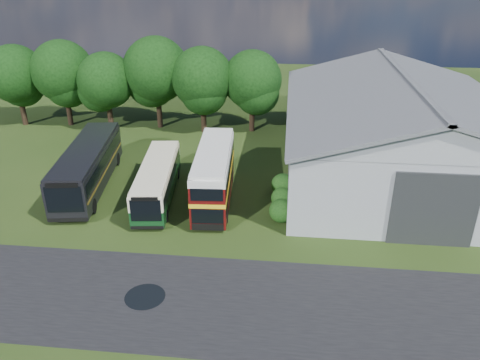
# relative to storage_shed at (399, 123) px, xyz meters

# --- Properties ---
(ground) EXTENTS (120.00, 120.00, 0.00)m
(ground) POSITION_rel_storage_shed_xyz_m (-15.00, -15.98, -4.17)
(ground) COLOR #1F3410
(ground) RESTS_ON ground
(asphalt_road) EXTENTS (60.00, 8.00, 0.02)m
(asphalt_road) POSITION_rel_storage_shed_xyz_m (-12.00, -18.98, -4.17)
(asphalt_road) COLOR black
(asphalt_road) RESTS_ON ground
(puddle) EXTENTS (2.20, 2.20, 0.01)m
(puddle) POSITION_rel_storage_shed_xyz_m (-16.50, -18.98, -4.17)
(puddle) COLOR black
(puddle) RESTS_ON ground
(storage_shed) EXTENTS (18.80, 24.80, 8.15)m
(storage_shed) POSITION_rel_storage_shed_xyz_m (0.00, 0.00, 0.00)
(storage_shed) COLOR gray
(storage_shed) RESTS_ON ground
(tree_far_left) EXTENTS (6.12, 6.12, 8.64)m
(tree_far_left) POSITION_rel_storage_shed_xyz_m (-38.00, 8.02, 1.40)
(tree_far_left) COLOR black
(tree_far_left) RESTS_ON ground
(tree_left_a) EXTENTS (6.46, 6.46, 9.12)m
(tree_left_a) POSITION_rel_storage_shed_xyz_m (-33.00, 8.52, 1.71)
(tree_left_a) COLOR black
(tree_left_a) RESTS_ON ground
(tree_left_b) EXTENTS (5.78, 5.78, 8.16)m
(tree_left_b) POSITION_rel_storage_shed_xyz_m (-28.00, 7.52, 1.09)
(tree_left_b) COLOR black
(tree_left_b) RESTS_ON ground
(tree_mid) EXTENTS (6.80, 6.80, 9.60)m
(tree_mid) POSITION_rel_storage_shed_xyz_m (-23.00, 8.82, 2.02)
(tree_mid) COLOR black
(tree_mid) RESTS_ON ground
(tree_right_a) EXTENTS (6.26, 6.26, 8.83)m
(tree_right_a) POSITION_rel_storage_shed_xyz_m (-18.00, 7.82, 1.52)
(tree_right_a) COLOR black
(tree_right_a) RESTS_ON ground
(tree_right_b) EXTENTS (5.98, 5.98, 8.45)m
(tree_right_b) POSITION_rel_storage_shed_xyz_m (-13.00, 8.62, 1.27)
(tree_right_b) COLOR black
(tree_right_b) RESTS_ON ground
(shrub_front) EXTENTS (1.70, 1.70, 1.70)m
(shrub_front) POSITION_rel_storage_shed_xyz_m (-9.40, -9.98, -4.17)
(shrub_front) COLOR #194714
(shrub_front) RESTS_ON ground
(shrub_mid) EXTENTS (1.60, 1.60, 1.60)m
(shrub_mid) POSITION_rel_storage_shed_xyz_m (-9.40, -7.98, -4.17)
(shrub_mid) COLOR #194714
(shrub_mid) RESTS_ON ground
(shrub_back) EXTENTS (1.80, 1.80, 1.80)m
(shrub_back) POSITION_rel_storage_shed_xyz_m (-9.40, -5.98, -4.17)
(shrub_back) COLOR #194714
(shrub_back) RESTS_ON ground
(bus_green_single) EXTENTS (3.48, 10.31, 2.79)m
(bus_green_single) POSITION_rel_storage_shed_xyz_m (-18.78, -7.59, -2.68)
(bus_green_single) COLOR black
(bus_green_single) RESTS_ON ground
(bus_maroon_double) EXTENTS (3.05, 9.76, 4.14)m
(bus_maroon_double) POSITION_rel_storage_shed_xyz_m (-14.48, -7.51, -2.10)
(bus_maroon_double) COLOR black
(bus_maroon_double) RESTS_ON ground
(bus_dark_single) EXTENTS (4.60, 12.59, 3.39)m
(bus_dark_single) POSITION_rel_storage_shed_xyz_m (-24.71, -6.25, -2.36)
(bus_dark_single) COLOR black
(bus_dark_single) RESTS_ON ground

